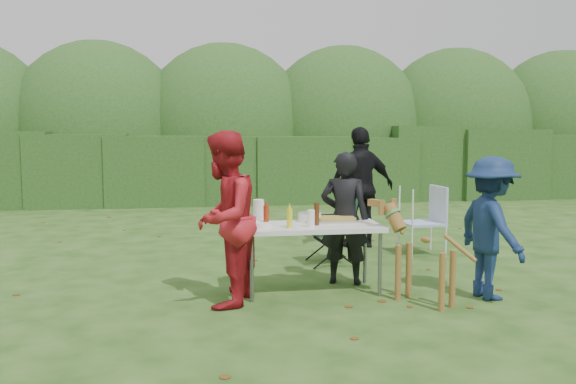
{
  "coord_description": "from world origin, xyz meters",
  "views": [
    {
      "loc": [
        -0.91,
        -6.51,
        1.78
      ],
      "look_at": [
        0.26,
        0.77,
        1.0
      ],
      "focal_mm": 38.0,
      "sensor_mm": 36.0,
      "label": 1
    }
  ],
  "objects": [
    {
      "name": "paper_towel_roll",
      "position": [
        -0.18,
        0.04,
        0.87
      ],
      "size": [
        0.12,
        0.12,
        0.26
      ],
      "primitive_type": "cylinder",
      "color": "white",
      "rests_on": "folding_table"
    },
    {
      "name": "camping_chair",
      "position": [
        0.89,
        1.18,
        0.49
      ],
      "size": [
        0.7,
        0.7,
        0.98
      ],
      "primitive_type": null,
      "rotation": [
        0.0,
        0.0,
        3.31
      ],
      "color": "#183927",
      "rests_on": "ground"
    },
    {
      "name": "plate_stack",
      "position": [
        -0.18,
        -0.19,
        0.77
      ],
      "size": [
        0.24,
        0.24,
        0.05
      ],
      "primitive_type": "cylinder",
      "color": "white",
      "rests_on": "folding_table"
    },
    {
      "name": "person_black_puffy",
      "position": [
        1.59,
        2.19,
        0.9
      ],
      "size": [
        1.12,
        0.65,
        1.8
      ],
      "primitive_type": "imported",
      "rotation": [
        0.0,
        0.0,
        3.35
      ],
      "color": "black",
      "rests_on": "ground"
    },
    {
      "name": "lawn_chair",
      "position": [
        2.3,
        1.55,
        0.49
      ],
      "size": [
        0.62,
        0.62,
        0.98
      ],
      "primitive_type": null,
      "rotation": [
        0.0,
        0.0,
        3.23
      ],
      "color": "#5071C8",
      "rests_on": "ground"
    },
    {
      "name": "person_cook",
      "position": [
        0.81,
        0.15,
        0.76
      ],
      "size": [
        0.65,
        0.54,
        1.52
      ],
      "primitive_type": "imported",
      "rotation": [
        0.0,
        0.0,
        2.78
      ],
      "color": "black",
      "rests_on": "ground"
    },
    {
      "name": "focaccia_bread",
      "position": [
        0.68,
        0.01,
        0.78
      ],
      "size": [
        0.4,
        0.26,
        0.04
      ],
      "primitive_type": "cube",
      "color": "#A38C3B",
      "rests_on": "food_tray"
    },
    {
      "name": "child",
      "position": [
        2.17,
        -0.68,
        0.74
      ],
      "size": [
        0.68,
        1.03,
        1.49
      ],
      "primitive_type": "imported",
      "rotation": [
        0.0,
        0.0,
        1.71
      ],
      "color": "navy",
      "rests_on": "ground"
    },
    {
      "name": "cup_stack",
      "position": [
        0.33,
        -0.31,
        0.83
      ],
      "size": [
        0.08,
        0.08,
        0.18
      ],
      "primitive_type": "cylinder",
      "color": "white",
      "rests_on": "folding_table"
    },
    {
      "name": "ground",
      "position": [
        0.0,
        0.0,
        0.0
      ],
      "size": [
        80.0,
        80.0,
        0.0
      ],
      "primitive_type": "plane",
      "color": "#1E4211"
    },
    {
      "name": "food_tray",
      "position": [
        0.68,
        0.01,
        0.75
      ],
      "size": [
        0.45,
        0.3,
        0.02
      ],
      "primitive_type": "cube",
      "color": "#B7B7BA",
      "rests_on": "folding_table"
    },
    {
      "name": "beer_bottle",
      "position": [
        0.42,
        -0.19,
        0.86
      ],
      "size": [
        0.06,
        0.06,
        0.24
      ],
      "primitive_type": "cylinder",
      "color": "#47230F",
      "rests_on": "folding_table"
    },
    {
      "name": "person_red_jacket",
      "position": [
        -0.58,
        -0.49,
        0.88
      ],
      "size": [
        0.94,
        1.04,
        1.75
      ],
      "primitive_type": "imported",
      "rotation": [
        0.0,
        0.0,
        -1.96
      ],
      "color": "#A91720",
      "rests_on": "ground"
    },
    {
      "name": "shrub_backdrop",
      "position": [
        0.0,
        9.6,
        1.6
      ],
      "size": [
        20.0,
        2.6,
        3.2
      ],
      "primitive_type": "ellipsoid",
      "color": "#3D6628",
      "rests_on": "ground"
    },
    {
      "name": "ketchup_bottle",
      "position": [
        -0.13,
        -0.19,
        0.85
      ],
      "size": [
        0.06,
        0.06,
        0.22
      ],
      "primitive_type": "cylinder",
      "color": "maroon",
      "rests_on": "folding_table"
    },
    {
      "name": "hedge_row",
      "position": [
        0.0,
        8.0,
        0.85
      ],
      "size": [
        22.0,
        1.4,
        1.7
      ],
      "primitive_type": "cube",
      "color": "#23471C",
      "rests_on": "ground"
    },
    {
      "name": "dog",
      "position": [
        1.41,
        -0.78,
        0.5
      ],
      "size": [
        0.93,
        1.11,
        1.0
      ],
      "primitive_type": null,
      "rotation": [
        0.0,
        0.0,
        2.16
      ],
      "color": "brown",
      "rests_on": "ground"
    },
    {
      "name": "pasta_bowl",
      "position": [
        0.4,
        0.08,
        0.79
      ],
      "size": [
        0.26,
        0.26,
        0.1
      ],
      "primitive_type": "cylinder",
      "color": "silver",
      "rests_on": "folding_table"
    },
    {
      "name": "mustard_bottle",
      "position": [
        0.1,
        -0.31,
        0.84
      ],
      "size": [
        0.06,
        0.06,
        0.2
      ],
      "primitive_type": "cylinder",
      "color": "yellow",
      "rests_on": "folding_table"
    },
    {
      "name": "folding_table",
      "position": [
        0.37,
        -0.16,
        0.69
      ],
      "size": [
        1.5,
        0.7,
        0.74
      ],
      "color": "silver",
      "rests_on": "ground"
    }
  ]
}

